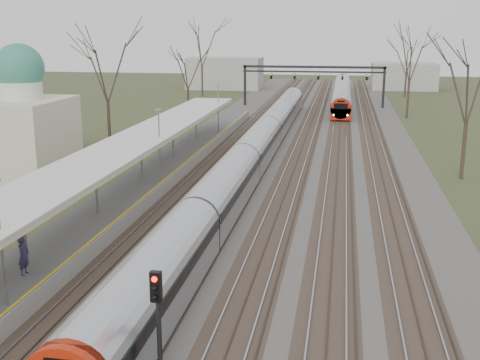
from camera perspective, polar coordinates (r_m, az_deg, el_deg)
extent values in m
cube|color=#474442|center=(61.67, 5.17, 3.52)|extent=(24.00, 160.00, 0.10)
cube|color=#4C3828|center=(62.41, -0.34, 3.74)|extent=(2.60, 160.00, 0.06)
cube|color=gray|center=(62.53, -0.99, 3.83)|extent=(0.07, 160.00, 0.12)
cube|color=gray|center=(62.28, 0.31, 3.79)|extent=(0.07, 160.00, 0.12)
cube|color=#4C3828|center=(61.91, 2.86, 3.64)|extent=(2.60, 160.00, 0.06)
cube|color=gray|center=(61.98, 2.20, 3.73)|extent=(0.07, 160.00, 0.12)
cube|color=gray|center=(61.81, 3.52, 3.68)|extent=(0.07, 160.00, 0.12)
cube|color=#4C3828|center=(61.60, 6.10, 3.52)|extent=(2.60, 160.00, 0.06)
cube|color=gray|center=(61.63, 5.43, 3.61)|extent=(0.07, 160.00, 0.12)
cube|color=gray|center=(61.54, 6.77, 3.56)|extent=(0.07, 160.00, 0.12)
cube|color=#4C3828|center=(61.48, 9.36, 3.40)|extent=(2.60, 160.00, 0.06)
cube|color=gray|center=(61.48, 8.69, 3.49)|extent=(0.07, 160.00, 0.12)
cube|color=gray|center=(61.47, 10.03, 3.43)|extent=(0.07, 160.00, 0.12)
cube|color=#4C3828|center=(61.57, 12.62, 3.26)|extent=(2.60, 160.00, 0.06)
cube|color=gray|center=(61.52, 11.96, 3.35)|extent=(0.07, 160.00, 0.12)
cube|color=gray|center=(61.60, 13.29, 3.29)|extent=(0.07, 160.00, 0.12)
cube|color=#9E9B93|center=(46.39, -7.84, 0.48)|extent=(3.50, 69.00, 1.00)
cylinder|color=slate|center=(28.59, -19.73, -4.75)|extent=(0.14, 0.14, 3.00)
cylinder|color=slate|center=(35.45, -13.49, -0.72)|extent=(0.14, 0.14, 3.00)
cylinder|color=slate|center=(42.71, -9.33, 1.99)|extent=(0.14, 0.14, 3.00)
cylinder|color=slate|center=(50.19, -6.38, 3.89)|extent=(0.14, 0.14, 3.00)
cylinder|color=slate|center=(57.81, -4.20, 5.29)|extent=(0.14, 0.14, 3.00)
cube|color=silver|center=(41.48, -9.86, 3.79)|extent=(4.10, 50.00, 0.12)
cube|color=beige|center=(41.51, -9.85, 3.56)|extent=(4.10, 50.00, 0.25)
cube|color=beige|center=(51.68, -21.63, 3.84)|extent=(10.00, 8.00, 6.00)
cylinder|color=silver|center=(50.16, -20.09, 8.55)|extent=(3.20, 3.20, 2.50)
sphere|color=#327D6E|center=(50.07, -20.20, 9.91)|extent=(3.80, 3.80, 3.80)
cube|color=black|center=(92.01, 0.48, 8.93)|extent=(0.35, 0.35, 6.00)
cube|color=black|center=(91.01, 13.47, 8.49)|extent=(0.35, 0.35, 6.00)
cube|color=black|center=(90.72, 6.99, 10.59)|extent=(21.00, 0.35, 0.35)
cube|color=black|center=(90.76, 6.98, 10.15)|extent=(21.00, 0.25, 0.25)
cube|color=black|center=(91.14, 2.98, 9.81)|extent=(0.32, 0.22, 0.85)
sphere|color=#0CFF19|center=(90.98, 2.97, 9.96)|extent=(0.16, 0.16, 0.16)
cube|color=black|center=(90.79, 5.20, 9.75)|extent=(0.32, 0.22, 0.85)
sphere|color=#0CFF19|center=(90.63, 5.20, 9.90)|extent=(0.16, 0.16, 0.16)
cube|color=black|center=(90.58, 7.44, 9.68)|extent=(0.32, 0.22, 0.85)
sphere|color=#0CFF19|center=(90.42, 7.44, 9.83)|extent=(0.16, 0.16, 0.16)
cube|color=black|center=(90.50, 9.69, 9.60)|extent=(0.32, 0.22, 0.85)
sphere|color=#0CFF19|center=(90.34, 9.69, 9.75)|extent=(0.16, 0.16, 0.16)
cube|color=black|center=(90.56, 11.93, 9.50)|extent=(0.32, 0.22, 0.85)
sphere|color=#0CFF19|center=(90.40, 11.94, 9.65)|extent=(0.16, 0.16, 0.16)
cylinder|color=#2D231C|center=(58.37, -12.31, 5.07)|extent=(0.30, 0.30, 4.95)
cylinder|color=#2D231C|center=(49.19, 20.43, 2.58)|extent=(0.30, 0.30, 4.50)
cube|color=#B6B8C1|center=(52.59, 1.64, 2.89)|extent=(2.55, 75.00, 1.60)
cylinder|color=#B6B8C1|center=(52.47, 1.64, 3.59)|extent=(2.60, 74.70, 2.60)
cube|color=black|center=(52.45, 1.64, 3.70)|extent=(2.62, 74.40, 0.55)
cube|color=black|center=(52.78, 1.63, 1.91)|extent=(1.80, 74.00, 0.35)
cube|color=#B6B8C1|center=(98.58, 9.63, 7.97)|extent=(2.55, 45.00, 1.60)
cylinder|color=#B6B8C1|center=(98.51, 9.65, 8.35)|extent=(2.60, 44.70, 2.60)
cube|color=black|center=(98.50, 9.65, 8.41)|extent=(2.62, 44.40, 0.55)
cube|color=#AE1F09|center=(76.34, 9.52, 6.19)|extent=(2.55, 0.50, 1.50)
cylinder|color=#AE1F09|center=(76.30, 9.54, 6.72)|extent=(2.60, 0.60, 2.60)
cube|color=black|center=(75.99, 9.55, 6.91)|extent=(1.70, 0.12, 0.70)
sphere|color=white|center=(76.16, 8.87, 6.12)|extent=(0.22, 0.22, 0.22)
sphere|color=white|center=(76.16, 10.16, 6.07)|extent=(0.22, 0.22, 0.22)
cube|color=black|center=(98.68, 9.61, 7.44)|extent=(1.80, 44.00, 0.35)
imported|color=navy|center=(27.65, -19.85, -6.76)|extent=(0.46, 0.67, 1.77)
cylinder|color=black|center=(19.90, -7.68, -14.02)|extent=(0.16, 0.16, 4.00)
cube|color=black|center=(19.07, -7.97, -9.98)|extent=(0.35, 0.22, 1.00)
sphere|color=#FF0C05|center=(18.84, -8.12, -9.31)|extent=(0.18, 0.18, 0.18)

